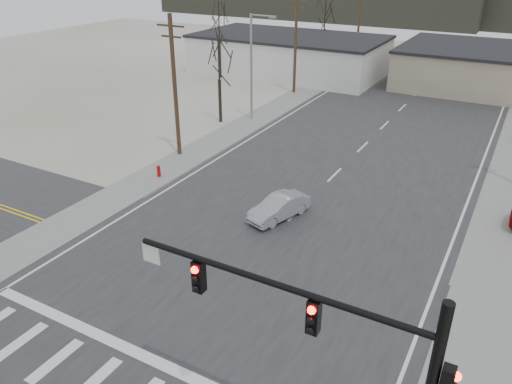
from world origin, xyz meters
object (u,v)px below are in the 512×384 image
sedan_crossing (279,207)px  fire_hydrant (159,171)px  car_far_a (473,83)px  traffic_signal_mast (352,360)px  car_far_b (389,59)px

sedan_crossing → fire_hydrant: bearing=-168.9°
fire_hydrant → sedan_crossing: sedan_crossing is taller
sedan_crossing → car_far_a: (5.50, 35.72, 0.02)m
fire_hydrant → car_far_a: size_ratio=0.19×
traffic_signal_mast → car_far_b: bearing=104.2°
traffic_signal_mast → car_far_b: 59.29m
traffic_signal_mast → sedan_crossing: size_ratio=2.26×
traffic_signal_mast → fire_hydrant: traffic_signal_mast is taller
traffic_signal_mast → car_far_b: (-14.55, 57.34, -3.98)m
sedan_crossing → car_far_a: car_far_a is taller
car_far_a → car_far_b: bearing=-22.3°
traffic_signal_mast → fire_hydrant: 23.39m
traffic_signal_mast → car_far_a: (-3.03, 48.82, -3.95)m
sedan_crossing → car_far_a: size_ratio=0.85×
fire_hydrant → car_far_b: bearing=85.3°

